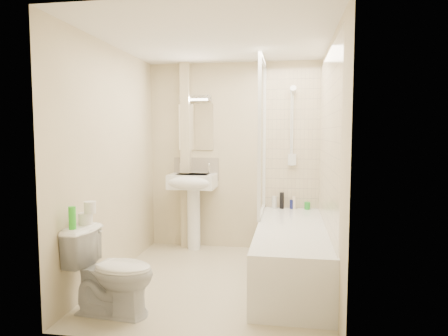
# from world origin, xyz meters

# --- Properties ---
(floor) EXTENTS (2.50, 2.50, 0.00)m
(floor) POSITION_xyz_m (0.00, 0.00, 0.00)
(floor) COLOR beige
(floor) RESTS_ON ground
(wall_back) EXTENTS (2.20, 0.02, 2.40)m
(wall_back) POSITION_xyz_m (0.00, 1.25, 1.20)
(wall_back) COLOR beige
(wall_back) RESTS_ON ground
(wall_left) EXTENTS (0.02, 2.50, 2.40)m
(wall_left) POSITION_xyz_m (-1.10, 0.00, 1.20)
(wall_left) COLOR beige
(wall_left) RESTS_ON ground
(wall_right) EXTENTS (0.02, 2.50, 2.40)m
(wall_right) POSITION_xyz_m (1.10, 0.00, 1.20)
(wall_right) COLOR beige
(wall_right) RESTS_ON ground
(ceiling) EXTENTS (2.20, 2.50, 0.02)m
(ceiling) POSITION_xyz_m (0.00, 0.00, 2.40)
(ceiling) COLOR white
(ceiling) RESTS_ON wall_back
(tile_back) EXTENTS (0.70, 0.01, 1.75)m
(tile_back) POSITION_xyz_m (0.75, 1.24, 1.42)
(tile_back) COLOR beige
(tile_back) RESTS_ON wall_back
(tile_right) EXTENTS (0.01, 2.10, 1.75)m
(tile_right) POSITION_xyz_m (1.09, 0.20, 1.42)
(tile_right) COLOR beige
(tile_right) RESTS_ON wall_right
(pipe_boxing) EXTENTS (0.12, 0.12, 2.40)m
(pipe_boxing) POSITION_xyz_m (-0.62, 1.19, 1.20)
(pipe_boxing) COLOR beige
(pipe_boxing) RESTS_ON ground
(splashback) EXTENTS (0.60, 0.02, 0.30)m
(splashback) POSITION_xyz_m (-0.49, 1.24, 1.03)
(splashback) COLOR beige
(splashback) RESTS_ON wall_back
(mirror) EXTENTS (0.46, 0.01, 0.60)m
(mirror) POSITION_xyz_m (-0.49, 1.24, 1.58)
(mirror) COLOR white
(mirror) RESTS_ON wall_back
(strip_light) EXTENTS (0.42, 0.07, 0.07)m
(strip_light) POSITION_xyz_m (-0.49, 1.22, 1.95)
(strip_light) COLOR silver
(strip_light) RESTS_ON wall_back
(bathtub) EXTENTS (0.70, 2.10, 0.55)m
(bathtub) POSITION_xyz_m (0.75, 0.20, 0.29)
(bathtub) COLOR white
(bathtub) RESTS_ON ground
(shower_screen) EXTENTS (0.04, 0.92, 1.80)m
(shower_screen) POSITION_xyz_m (0.40, 0.80, 1.45)
(shower_screen) COLOR white
(shower_screen) RESTS_ON bathtub
(shower_fixture) EXTENTS (0.10, 0.16, 0.99)m
(shower_fixture) POSITION_xyz_m (0.75, 1.19, 1.55)
(shower_fixture) COLOR white
(shower_fixture) RESTS_ON wall_back
(pedestal_sink) EXTENTS (0.58, 0.52, 1.12)m
(pedestal_sink) POSITION_xyz_m (-0.49, 1.01, 0.79)
(pedestal_sink) COLOR white
(pedestal_sink) RESTS_ON ground
(bottle_white_a) EXTENTS (0.06, 0.06, 0.16)m
(bottle_white_a) POSITION_xyz_m (0.54, 1.16, 0.63)
(bottle_white_a) COLOR silver
(bottle_white_a) RESTS_ON bathtub
(bottle_black_b) EXTENTS (0.05, 0.05, 0.21)m
(bottle_black_b) POSITION_xyz_m (0.63, 1.16, 0.65)
(bottle_black_b) COLOR black
(bottle_black_b) RESTS_ON bathtub
(bottle_blue) EXTENTS (0.05, 0.05, 0.12)m
(bottle_blue) POSITION_xyz_m (0.76, 1.16, 0.61)
(bottle_blue) COLOR navy
(bottle_blue) RESTS_ON bathtub
(bottle_cream) EXTENTS (0.05, 0.05, 0.16)m
(bottle_cream) POSITION_xyz_m (0.78, 1.16, 0.63)
(bottle_cream) COLOR beige
(bottle_cream) RESTS_ON bathtub
(bottle_green) EXTENTS (0.07, 0.07, 0.09)m
(bottle_green) POSITION_xyz_m (0.95, 1.16, 0.60)
(bottle_green) COLOR green
(bottle_green) RESTS_ON bathtub
(toilet) EXTENTS (0.53, 0.78, 0.73)m
(toilet) POSITION_xyz_m (-0.72, -0.85, 0.36)
(toilet) COLOR white
(toilet) RESTS_ON ground
(toilet_roll_lower) EXTENTS (0.12, 0.12, 0.10)m
(toilet_roll_lower) POSITION_xyz_m (-0.99, -0.77, 0.78)
(toilet_roll_lower) COLOR white
(toilet_roll_lower) RESTS_ON toilet
(toilet_roll_upper) EXTENTS (0.10, 0.10, 0.10)m
(toilet_roll_upper) POSITION_xyz_m (-0.94, -0.77, 0.88)
(toilet_roll_upper) COLOR white
(toilet_roll_upper) RESTS_ON toilet_roll_lower
(green_bottle) EXTENTS (0.06, 0.06, 0.18)m
(green_bottle) POSITION_xyz_m (-1.01, -0.94, 0.82)
(green_bottle) COLOR green
(green_bottle) RESTS_ON toilet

